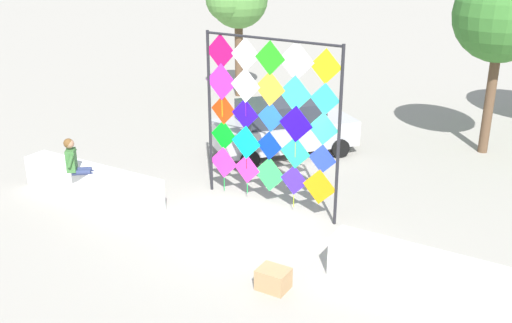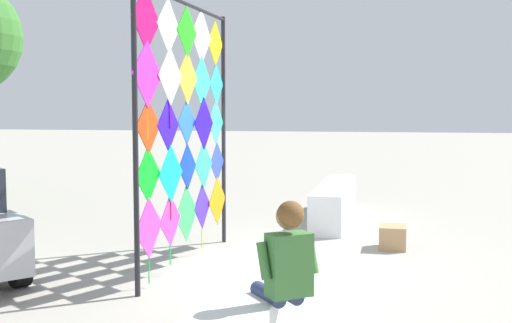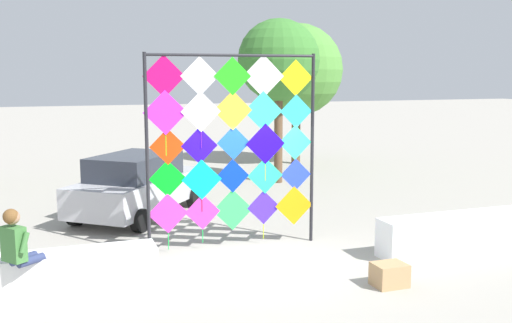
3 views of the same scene
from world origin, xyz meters
TOP-DOWN VIEW (x-y plane):
  - ground at (0.00, 0.00)m, footprint 120.00×120.00m
  - plaza_ledge_right at (4.18, -0.60)m, footprint 4.00×0.63m
  - kite_display_rack at (-0.28, 1.20)m, footprint 3.53×0.25m
  - seated_vendor at (-4.20, -0.95)m, footprint 0.77×0.73m
  - cardboard_box_large at (1.54, -1.83)m, footprint 0.55×0.45m

SIDE VIEW (x-z plane):
  - ground at x=0.00m, z-range 0.00..0.00m
  - cardboard_box_large at x=1.54m, z-range 0.00..0.39m
  - plaza_ledge_right at x=4.18m, z-range 0.00..0.77m
  - seated_vendor at x=-4.20m, z-range 0.15..1.77m
  - kite_display_rack at x=-0.28m, z-range 0.27..4.22m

